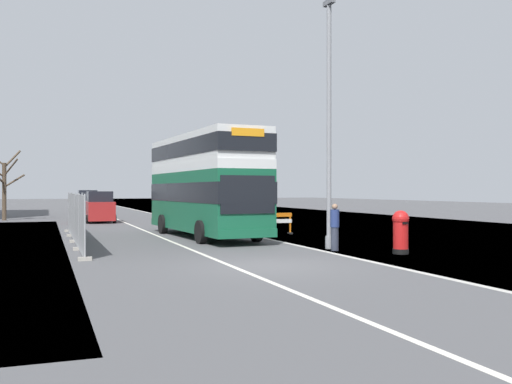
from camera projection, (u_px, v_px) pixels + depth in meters
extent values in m
cube|color=#4C4C4F|center=(266.00, 267.00, 17.18)|extent=(140.00, 280.00, 0.10)
cube|color=#B2AFA8|center=(367.00, 261.00, 18.39)|extent=(0.24, 196.00, 0.01)
cube|color=silver|center=(234.00, 267.00, 16.83)|extent=(0.16, 168.00, 0.01)
cube|color=#145638|center=(204.00, 201.00, 27.74)|extent=(3.29, 10.79, 2.80)
cube|color=silver|center=(204.00, 168.00, 27.73)|extent=(3.29, 10.79, 0.40)
cube|color=silver|center=(204.00, 150.00, 27.73)|extent=(3.26, 10.68, 1.36)
cube|color=black|center=(204.00, 192.00, 27.74)|extent=(3.32, 10.90, 0.90)
cube|color=black|center=(204.00, 150.00, 27.73)|extent=(3.31, 10.84, 0.75)
cube|color=black|center=(248.00, 195.00, 22.87)|extent=(2.37, 0.22, 1.54)
cube|color=orange|center=(248.00, 132.00, 22.86)|extent=(1.42, 0.16, 0.32)
cube|color=#145638|center=(204.00, 226.00, 27.74)|extent=(3.32, 10.90, 0.36)
cylinder|color=black|center=(201.00, 232.00, 24.21)|extent=(0.37, 1.02, 1.00)
cylinder|color=black|center=(256.00, 230.00, 25.26)|extent=(0.37, 1.02, 1.00)
cylinder|color=black|center=(163.00, 224.00, 29.89)|extent=(0.37, 1.02, 1.00)
cylinder|color=black|center=(209.00, 223.00, 30.94)|extent=(0.37, 1.02, 1.00)
cylinder|color=gray|center=(329.00, 127.00, 22.14)|extent=(0.18, 0.18, 9.46)
cube|color=slate|center=(329.00, 2.00, 22.13)|extent=(0.20, 0.70, 0.20)
cylinder|color=gray|center=(329.00, 242.00, 22.16)|extent=(0.29, 0.29, 0.50)
cylinder|color=black|center=(401.00, 251.00, 20.40)|extent=(0.58, 0.58, 0.18)
cylinder|color=red|center=(401.00, 234.00, 20.39)|extent=(0.53, 0.53, 1.08)
sphere|color=red|center=(401.00, 219.00, 20.39)|extent=(0.60, 0.60, 0.60)
cube|color=black|center=(405.00, 223.00, 20.13)|extent=(0.22, 0.03, 0.07)
cube|color=orange|center=(277.00, 215.00, 29.45)|extent=(1.62, 0.14, 0.20)
cube|color=white|center=(277.00, 221.00, 29.45)|extent=(1.62, 0.14, 0.20)
cube|color=orange|center=(264.00, 225.00, 29.22)|extent=(0.07, 0.07, 1.00)
cube|color=black|center=(264.00, 234.00, 29.22)|extent=(0.16, 0.44, 0.08)
cube|color=orange|center=(290.00, 224.00, 29.68)|extent=(0.07, 0.07, 1.00)
cube|color=black|center=(290.00, 233.00, 29.68)|extent=(0.16, 0.44, 0.08)
cube|color=#A8AAAD|center=(82.00, 224.00, 19.99)|extent=(0.04, 3.26, 2.07)
cube|color=#A8AAAD|center=(77.00, 220.00, 23.18)|extent=(0.04, 3.26, 2.07)
cube|color=#A8AAAD|center=(73.00, 216.00, 26.37)|extent=(0.04, 3.26, 2.07)
cube|color=#A8AAAD|center=(70.00, 213.00, 29.56)|extent=(0.04, 3.26, 2.07)
cylinder|color=#939699|center=(85.00, 227.00, 18.40)|extent=(0.06, 0.06, 2.17)
cube|color=gray|center=(85.00, 259.00, 18.40)|extent=(0.44, 0.20, 0.12)
cylinder|color=#939699|center=(79.00, 222.00, 21.59)|extent=(0.06, 0.06, 2.17)
cube|color=gray|center=(79.00, 249.00, 21.59)|extent=(0.44, 0.20, 0.12)
cylinder|color=#939699|center=(75.00, 218.00, 24.78)|extent=(0.06, 0.06, 2.17)
cube|color=gray|center=(75.00, 241.00, 24.78)|extent=(0.44, 0.20, 0.12)
cylinder|color=#939699|center=(71.00, 214.00, 27.97)|extent=(0.06, 0.06, 2.17)
cube|color=gray|center=(71.00, 235.00, 27.97)|extent=(0.44, 0.20, 0.12)
cylinder|color=#939699|center=(69.00, 212.00, 31.15)|extent=(0.06, 0.06, 2.17)
cube|color=gray|center=(69.00, 231.00, 31.16)|extent=(0.44, 0.20, 0.12)
cube|color=maroon|center=(100.00, 211.00, 40.23)|extent=(1.79, 3.97, 1.28)
cube|color=black|center=(100.00, 196.00, 40.22)|extent=(1.65, 2.18, 0.73)
cylinder|color=black|center=(111.00, 217.00, 41.69)|extent=(0.20, 0.60, 0.60)
cylinder|color=black|center=(85.00, 218.00, 41.07)|extent=(0.20, 0.60, 0.60)
cylinder|color=black|center=(115.00, 219.00, 39.38)|extent=(0.20, 0.60, 0.60)
cylinder|color=black|center=(88.00, 219.00, 38.76)|extent=(0.20, 0.60, 0.60)
cube|color=gray|center=(92.00, 207.00, 49.16)|extent=(1.82, 4.58, 1.23)
cube|color=black|center=(92.00, 196.00, 49.16)|extent=(1.68, 2.52, 0.66)
cylinder|color=black|center=(102.00, 212.00, 50.81)|extent=(0.20, 0.60, 0.60)
cylinder|color=black|center=(80.00, 213.00, 50.18)|extent=(0.20, 0.60, 0.60)
cylinder|color=black|center=(105.00, 214.00, 48.15)|extent=(0.20, 0.60, 0.60)
cylinder|color=black|center=(82.00, 214.00, 47.51)|extent=(0.20, 0.60, 0.60)
cube|color=gray|center=(88.00, 204.00, 56.47)|extent=(1.86, 3.94, 1.35)
cube|color=black|center=(88.00, 194.00, 56.46)|extent=(1.71, 2.17, 0.74)
cylinder|color=black|center=(96.00, 210.00, 57.94)|extent=(0.20, 0.60, 0.60)
cylinder|color=black|center=(77.00, 210.00, 57.29)|extent=(0.20, 0.60, 0.60)
cylinder|color=black|center=(98.00, 210.00, 55.65)|extent=(0.20, 0.60, 0.60)
cylinder|color=black|center=(78.00, 211.00, 55.00)|extent=(0.20, 0.60, 0.60)
cylinder|color=#4C3D2D|center=(4.00, 192.00, 42.90)|extent=(0.31, 0.31, 4.33)
cylinder|color=#4C3D2D|center=(14.00, 181.00, 43.26)|extent=(1.51, 0.41, 1.06)
cylinder|color=#4C3D2D|center=(12.00, 159.00, 43.57)|extent=(1.25, 1.22, 1.44)
cylinder|color=#4C3D2D|center=(4.00, 176.00, 43.53)|extent=(0.21, 1.48, 1.39)
cylinder|color=#4C3D2D|center=(11.00, 167.00, 42.54)|extent=(1.11, 1.25, 1.29)
cylinder|color=#2D3342|center=(335.00, 239.00, 21.46)|extent=(0.29, 0.29, 0.88)
cylinder|color=navy|center=(335.00, 218.00, 21.46)|extent=(0.34, 0.34, 0.66)
sphere|color=#937056|center=(335.00, 207.00, 21.46)|extent=(0.22, 0.22, 0.22)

